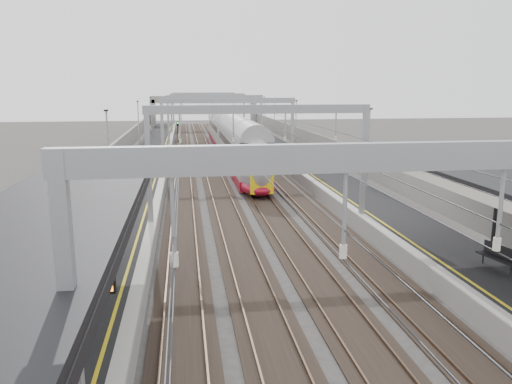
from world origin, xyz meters
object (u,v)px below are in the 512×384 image
object	(u,v)px
overbridge	(204,104)
signal_green	(178,129)
bench	(499,255)
train	(232,140)

from	to	relation	value
overbridge	signal_green	size ratio (longest dim) A/B	6.33
overbridge	bench	xyz separation A→B (m)	(8.80, -87.83, -3.71)
overbridge	signal_green	world-z (taller)	overbridge
overbridge	train	bearing A→B (deg)	-88.10
train	signal_green	xyz separation A→B (m)	(-6.70, 16.86, 0.21)
train	signal_green	distance (m)	18.15
bench	overbridge	bearing A→B (deg)	95.72
train	signal_green	bearing A→B (deg)	111.67
bench	signal_green	bearing A→B (deg)	103.24
overbridge	bench	bearing A→B (deg)	-84.28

